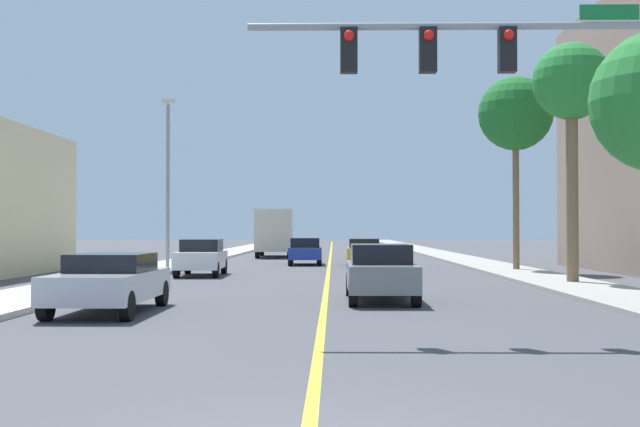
{
  "coord_description": "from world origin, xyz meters",
  "views": [
    {
      "loc": [
        0.24,
        -6.77,
        1.92
      ],
      "look_at": [
        -0.16,
        16.41,
        2.37
      ],
      "focal_mm": 44.79,
      "sensor_mm": 36.0,
      "label": 1
    }
  ],
  "objects_px": {
    "street_lamp": "(168,174)",
    "car_gray": "(380,272)",
    "car_yellow": "(364,251)",
    "palm_far": "(516,115)",
    "traffic_signal_mast": "(547,84)",
    "car_silver": "(110,281)",
    "car_white": "(201,257)",
    "palm_mid": "(572,87)",
    "delivery_truck": "(275,232)",
    "car_blue": "(305,251)"
  },
  "relations": [
    {
      "from": "traffic_signal_mast",
      "to": "car_blue",
      "type": "height_order",
      "value": "traffic_signal_mast"
    },
    {
      "from": "car_silver",
      "to": "delivery_truck",
      "type": "distance_m",
      "value": 36.36
    },
    {
      "from": "palm_mid",
      "to": "delivery_truck",
      "type": "xyz_separation_m",
      "value": [
        -12.13,
        27.47,
        -5.05
      ]
    },
    {
      "from": "street_lamp",
      "to": "delivery_truck",
      "type": "bearing_deg",
      "value": 80.16
    },
    {
      "from": "palm_mid",
      "to": "car_blue",
      "type": "relative_size",
      "value": 2.02
    },
    {
      "from": "car_silver",
      "to": "car_yellow",
      "type": "xyz_separation_m",
      "value": [
        6.78,
        24.34,
        0.02
      ]
    },
    {
      "from": "street_lamp",
      "to": "car_silver",
      "type": "distance_m",
      "value": 17.6
    },
    {
      "from": "street_lamp",
      "to": "car_yellow",
      "type": "bearing_deg",
      "value": 38.87
    },
    {
      "from": "traffic_signal_mast",
      "to": "car_silver",
      "type": "distance_m",
      "value": 10.49
    },
    {
      "from": "car_white",
      "to": "car_yellow",
      "type": "bearing_deg",
      "value": -127.11
    },
    {
      "from": "car_gray",
      "to": "car_white",
      "type": "bearing_deg",
      "value": 120.26
    },
    {
      "from": "car_silver",
      "to": "delivery_truck",
      "type": "height_order",
      "value": "delivery_truck"
    },
    {
      "from": "car_blue",
      "to": "car_white",
      "type": "bearing_deg",
      "value": -112.78
    },
    {
      "from": "car_gray",
      "to": "palm_mid",
      "type": "bearing_deg",
      "value": 40.07
    },
    {
      "from": "car_white",
      "to": "car_gray",
      "type": "xyz_separation_m",
      "value": [
        6.69,
        -11.37,
        0.0
      ]
    },
    {
      "from": "traffic_signal_mast",
      "to": "car_silver",
      "type": "height_order",
      "value": "traffic_signal_mast"
    },
    {
      "from": "traffic_signal_mast",
      "to": "car_gray",
      "type": "distance_m",
      "value": 8.01
    },
    {
      "from": "street_lamp",
      "to": "car_white",
      "type": "xyz_separation_m",
      "value": [
        1.95,
        -2.63,
        -3.58
      ]
    },
    {
      "from": "street_lamp",
      "to": "car_gray",
      "type": "xyz_separation_m",
      "value": [
        8.63,
        -14.0,
        -3.58
      ]
    },
    {
      "from": "palm_far",
      "to": "car_yellow",
      "type": "distance_m",
      "value": 11.44
    },
    {
      "from": "traffic_signal_mast",
      "to": "car_yellow",
      "type": "xyz_separation_m",
      "value": [
        -2.34,
        27.76,
        -3.87
      ]
    },
    {
      "from": "palm_mid",
      "to": "car_gray",
      "type": "height_order",
      "value": "palm_mid"
    },
    {
      "from": "car_yellow",
      "to": "car_gray",
      "type": "xyz_separation_m",
      "value": [
        -0.39,
        -21.27,
        0.04
      ]
    },
    {
      "from": "car_silver",
      "to": "car_yellow",
      "type": "bearing_deg",
      "value": -105.39
    },
    {
      "from": "palm_mid",
      "to": "delivery_truck",
      "type": "height_order",
      "value": "palm_mid"
    },
    {
      "from": "car_blue",
      "to": "delivery_truck",
      "type": "relative_size",
      "value": 0.53
    },
    {
      "from": "traffic_signal_mast",
      "to": "car_white",
      "type": "distance_m",
      "value": 20.55
    },
    {
      "from": "traffic_signal_mast",
      "to": "palm_far",
      "type": "xyz_separation_m",
      "value": [
        4.14,
        20.71,
        2.41
      ]
    },
    {
      "from": "car_white",
      "to": "car_gray",
      "type": "relative_size",
      "value": 0.91
    },
    {
      "from": "car_white",
      "to": "car_yellow",
      "type": "xyz_separation_m",
      "value": [
        7.07,
        9.9,
        -0.04
      ]
    },
    {
      "from": "traffic_signal_mast",
      "to": "palm_mid",
      "type": "xyz_separation_m",
      "value": [
        4.12,
        12.29,
        2.14
      ]
    },
    {
      "from": "street_lamp",
      "to": "car_white",
      "type": "height_order",
      "value": "street_lamp"
    },
    {
      "from": "palm_far",
      "to": "car_blue",
      "type": "relative_size",
      "value": 2.13
    },
    {
      "from": "palm_far",
      "to": "traffic_signal_mast",
      "type": "bearing_deg",
      "value": -101.29
    },
    {
      "from": "traffic_signal_mast",
      "to": "car_gray",
      "type": "relative_size",
      "value": 1.94
    },
    {
      "from": "street_lamp",
      "to": "palm_far",
      "type": "bearing_deg",
      "value": 0.8
    },
    {
      "from": "car_gray",
      "to": "car_blue",
      "type": "bearing_deg",
      "value": 97.18
    },
    {
      "from": "traffic_signal_mast",
      "to": "street_lamp",
      "type": "distance_m",
      "value": 23.43
    },
    {
      "from": "palm_far",
      "to": "car_yellow",
      "type": "relative_size",
      "value": 2.13
    },
    {
      "from": "street_lamp",
      "to": "palm_mid",
      "type": "bearing_deg",
      "value": -27.94
    },
    {
      "from": "car_yellow",
      "to": "car_silver",
      "type": "bearing_deg",
      "value": -103.5
    },
    {
      "from": "street_lamp",
      "to": "traffic_signal_mast",
      "type": "bearing_deg",
      "value": -61.01
    },
    {
      "from": "car_white",
      "to": "delivery_truck",
      "type": "xyz_separation_m",
      "value": [
        1.4,
        21.89,
        0.92
      ]
    },
    {
      "from": "palm_mid",
      "to": "car_silver",
      "type": "distance_m",
      "value": 17.03
    },
    {
      "from": "traffic_signal_mast",
      "to": "palm_far",
      "type": "bearing_deg",
      "value": 78.71
    },
    {
      "from": "traffic_signal_mast",
      "to": "car_yellow",
      "type": "bearing_deg",
      "value": 94.81
    },
    {
      "from": "car_yellow",
      "to": "delivery_truck",
      "type": "bearing_deg",
      "value": 117.4
    },
    {
      "from": "street_lamp",
      "to": "car_blue",
      "type": "relative_size",
      "value": 1.88
    },
    {
      "from": "palm_mid",
      "to": "palm_far",
      "type": "relative_size",
      "value": 0.95
    },
    {
      "from": "palm_far",
      "to": "car_blue",
      "type": "height_order",
      "value": "palm_far"
    }
  ]
}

